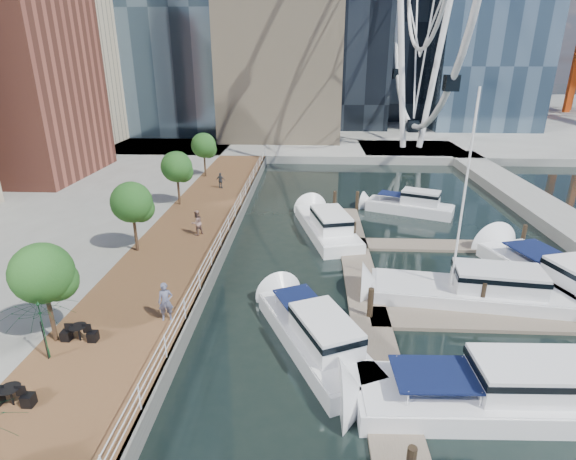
# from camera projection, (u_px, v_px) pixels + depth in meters

# --- Properties ---
(ground) EXTENTS (520.00, 520.00, 0.00)m
(ground) POSITION_uv_depth(u_px,v_px,m) (312.00, 438.00, 16.08)
(ground) COLOR black
(ground) RESTS_ON ground
(boardwalk) EXTENTS (6.00, 60.00, 1.00)m
(boardwalk) POSITION_uv_depth(u_px,v_px,m) (179.00, 252.00, 30.33)
(boardwalk) COLOR brown
(boardwalk) RESTS_ON ground
(seawall) EXTENTS (0.25, 60.00, 1.00)m
(seawall) POSITION_uv_depth(u_px,v_px,m) (223.00, 253.00, 30.19)
(seawall) COLOR #595954
(seawall) RESTS_ON ground
(land_far) EXTENTS (200.00, 114.00, 1.00)m
(land_far) POSITION_uv_depth(u_px,v_px,m) (312.00, 112.00, 111.11)
(land_far) COLOR gray
(land_far) RESTS_ON ground
(pier) EXTENTS (14.00, 12.00, 1.00)m
(pier) POSITION_uv_depth(u_px,v_px,m) (411.00, 151.00, 63.78)
(pier) COLOR gray
(pier) RESTS_ON ground
(railing) EXTENTS (0.10, 60.00, 1.05)m
(railing) POSITION_uv_depth(u_px,v_px,m) (221.00, 239.00, 29.83)
(railing) COLOR white
(railing) RESTS_ON boardwalk
(floating_docks) EXTENTS (16.00, 34.00, 2.60)m
(floating_docks) POSITION_uv_depth(u_px,v_px,m) (456.00, 295.00, 24.85)
(floating_docks) COLOR #6D6051
(floating_docks) RESTS_ON ground
(street_trees) EXTENTS (2.60, 42.60, 4.60)m
(street_trees) POSITION_uv_depth(u_px,v_px,m) (132.00, 202.00, 28.16)
(street_trees) COLOR #3F2B1C
(street_trees) RESTS_ON ground
(yacht_foreground) EXTENTS (12.06, 3.57, 2.15)m
(yacht_foreground) POSITION_uv_depth(u_px,v_px,m) (494.00, 408.00, 17.47)
(yacht_foreground) COLOR white
(yacht_foreground) RESTS_ON ground
(pedestrian_near) EXTENTS (0.79, 0.61, 1.92)m
(pedestrian_near) POSITION_uv_depth(u_px,v_px,m) (166.00, 302.00, 21.22)
(pedestrian_near) COLOR #545770
(pedestrian_near) RESTS_ON boardwalk
(pedestrian_mid) EXTENTS (1.08, 1.11, 1.81)m
(pedestrian_mid) POSITION_uv_depth(u_px,v_px,m) (197.00, 223.00, 31.64)
(pedestrian_mid) COLOR #8D6962
(pedestrian_mid) RESTS_ON boardwalk
(pedestrian_far) EXTENTS (0.95, 0.55, 1.52)m
(pedestrian_far) POSITION_uv_depth(u_px,v_px,m) (221.00, 180.00, 43.27)
(pedestrian_far) COLOR #333740
(pedestrian_far) RESTS_ON boardwalk
(moored_yachts) EXTENTS (21.55, 38.26, 11.50)m
(moored_yachts) POSITION_uv_depth(u_px,v_px,m) (460.00, 298.00, 25.47)
(moored_yachts) COLOR silver
(moored_yachts) RESTS_ON ground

